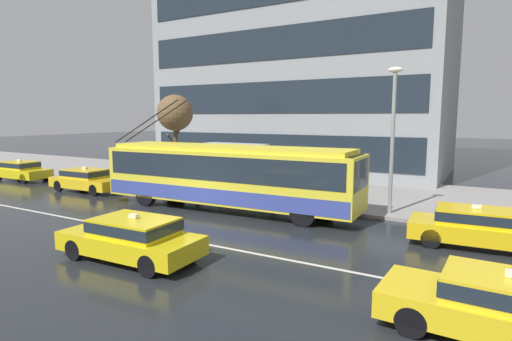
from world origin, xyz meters
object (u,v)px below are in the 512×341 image
(taxi_far_behind, at_px, (21,170))
(taxi_ahead_of_bus, at_px, (479,226))
(pedestrian_at_shelter, at_px, (196,163))
(street_tree_bare, at_px, (175,114))
(taxi_oncoming_far, at_px, (504,305))
(pedestrian_waiting_by_pole, at_px, (331,165))
(pedestrian_walking_past, at_px, (299,180))
(trolleybus, at_px, (227,175))
(taxi_queued_behind_bus, at_px, (87,179))
(bus_shelter, at_px, (234,155))
(taxi_oncoming_near, at_px, (132,236))
(pedestrian_approaching_curb, at_px, (273,166))
(street_lamp, at_px, (393,127))

(taxi_far_behind, bearing_deg, taxi_ahead_of_bus, -1.81)
(pedestrian_at_shelter, relative_size, street_tree_bare, 0.35)
(taxi_oncoming_far, bearing_deg, pedestrian_waiting_by_pole, 124.27)
(taxi_oncoming_far, xyz_separation_m, pedestrian_walking_past, (-8.55, 9.75, 0.39))
(taxi_ahead_of_bus, distance_m, street_tree_bare, 17.36)
(taxi_ahead_of_bus, height_order, street_tree_bare, street_tree_bare)
(trolleybus, relative_size, taxi_far_behind, 2.98)
(taxi_queued_behind_bus, bearing_deg, taxi_oncoming_far, -17.85)
(taxi_oncoming_far, height_order, bus_shelter, bus_shelter)
(pedestrian_walking_past, bearing_deg, taxi_oncoming_near, -95.15)
(pedestrian_approaching_curb, xyz_separation_m, pedestrian_waiting_by_pole, (2.67, 1.03, 0.07))
(taxi_oncoming_near, bearing_deg, bus_shelter, 106.90)
(trolleybus, xyz_separation_m, bus_shelter, (-1.93, 3.54, 0.50))
(pedestrian_at_shelter, xyz_separation_m, street_tree_bare, (-2.17, 0.84, 2.78))
(taxi_ahead_of_bus, bearing_deg, street_lamp, 139.92)
(pedestrian_walking_past, height_order, street_tree_bare, street_tree_bare)
(taxi_far_behind, bearing_deg, pedestrian_walking_past, 8.12)
(taxi_queued_behind_bus, bearing_deg, taxi_ahead_of_bus, -1.04)
(taxi_queued_behind_bus, relative_size, street_lamp, 0.73)
(taxi_far_behind, relative_size, pedestrian_waiting_by_pole, 2.07)
(taxi_oncoming_far, xyz_separation_m, street_tree_bare, (-17.02, 10.43, 3.69))
(taxi_far_behind, bearing_deg, street_lamp, 4.93)
(taxi_ahead_of_bus, height_order, bus_shelter, bus_shelter)
(taxi_far_behind, height_order, pedestrian_at_shelter, pedestrian_at_shelter)
(taxi_oncoming_near, distance_m, bus_shelter, 11.04)
(bus_shelter, distance_m, street_tree_bare, 4.94)
(taxi_oncoming_far, bearing_deg, taxi_far_behind, 165.69)
(pedestrian_waiting_by_pole, bearing_deg, taxi_oncoming_near, -101.33)
(pedestrian_waiting_by_pole, bearing_deg, taxi_ahead_of_bus, -33.89)
(taxi_queued_behind_bus, xyz_separation_m, pedestrian_waiting_by_pole, (13.05, 4.12, 1.12))
(taxi_queued_behind_bus, xyz_separation_m, pedestrian_approaching_curb, (10.38, 3.09, 1.05))
(bus_shelter, height_order, pedestrian_approaching_curb, bus_shelter)
(taxi_oncoming_near, height_order, street_tree_bare, street_tree_bare)
(taxi_oncoming_far, distance_m, pedestrian_walking_past, 12.98)
(taxi_queued_behind_bus, bearing_deg, pedestrian_waiting_by_pole, 17.52)
(trolleybus, height_order, street_lamp, street_lamp)
(pedestrian_at_shelter, height_order, street_lamp, street_lamp)
(taxi_ahead_of_bus, xyz_separation_m, pedestrian_walking_past, (-7.96, 3.57, 0.39))
(taxi_oncoming_far, height_order, street_tree_bare, street_tree_bare)
(taxi_oncoming_near, relative_size, street_tree_bare, 0.82)
(trolleybus, bearing_deg, taxi_ahead_of_bus, -2.56)
(pedestrian_approaching_curb, bearing_deg, trolleybus, -104.72)
(taxi_far_behind, height_order, street_lamp, street_lamp)
(taxi_ahead_of_bus, relative_size, pedestrian_approaching_curb, 2.24)
(street_lamp, bearing_deg, trolleybus, -160.02)
(bus_shelter, distance_m, street_lamp, 8.85)
(taxi_oncoming_near, height_order, bus_shelter, bus_shelter)
(pedestrian_at_shelter, height_order, pedestrian_waiting_by_pole, pedestrian_waiting_by_pole)
(bus_shelter, distance_m, pedestrian_waiting_by_pole, 5.41)
(trolleybus, xyz_separation_m, taxi_oncoming_near, (1.26, -6.94, -0.91))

